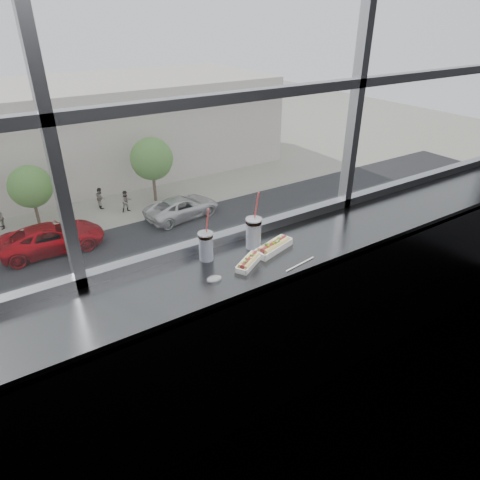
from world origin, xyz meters
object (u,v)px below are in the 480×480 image
car_near_d (171,274)px  tree_right (152,159)px  soda_cup_right (254,232)px  hotdog_tray_left (249,262)px  car_near_c (33,319)px  car_far_b (51,234)px  car_far_c (182,204)px  pedestrian_c (100,196)px  tree_center (30,187)px  wrapper (214,279)px  loose_straw (300,264)px  pedestrian_d (126,199)px  soda_cup_left (206,245)px  hotdog_tray_right (274,246)px  car_near_e (275,241)px

car_near_d → tree_right: 12.94m
soda_cup_right → tree_right: 31.20m
hotdog_tray_left → car_near_c: 19.78m
car_near_c → car_far_b: (2.50, 8.00, 0.22)m
car_far_c → car_near_d: 9.23m
hotdog_tray_left → soda_cup_right: (0.14, 0.16, 0.09)m
hotdog_tray_left → pedestrian_c: 31.93m
car_near_d → tree_center: size_ratio=1.29×
wrapper → pedestrian_c: size_ratio=0.05×
loose_straw → tree_center: loose_straw is taller
tree_right → pedestrian_d: bearing=-162.4°
tree_center → tree_right: (8.69, -0.00, 0.42)m
soda_cup_left → car_near_c: 19.65m
soda_cup_left → car_near_d: soda_cup_left is taller
car_near_c → car_near_d: car_near_d is taller
hotdog_tray_right → tree_right: bearing=54.3°
hotdog_tray_left → hotdog_tray_right: hotdog_tray_right is taller
hotdog_tray_right → tree_right: hotdog_tray_right is taller
soda_cup_right → car_far_b: (1.61, 24.17, -11.00)m
pedestrian_d → tree_center: tree_center is taller
soda_cup_right → pedestrian_d: 30.48m
hotdog_tray_right → car_near_e: bearing=35.6°
hotdog_tray_right → soda_cup_left: 0.43m
soda_cup_left → soda_cup_right: (0.32, -0.03, 0.01)m
soda_cup_right → loose_straw: 0.36m
soda_cup_left → pedestrian_d: 30.53m
car_near_e → tree_center: size_ratio=1.25×
soda_cup_left → loose_straw: bearing=-39.6°
soda_cup_left → tree_center: bearing=86.3°
car_far_c → soda_cup_right: bearing=149.3°
hotdog_tray_left → wrapper: 0.26m
wrapper → car_near_d: (6.39, 16.36, -11.09)m
loose_straw → hotdog_tray_right: bearing=88.6°
car_near_e → tree_right: bearing=14.1°
hotdog_tray_left → hotdog_tray_right: size_ratio=0.78×
car_near_c → pedestrian_c: pedestrian_c is taller
hotdog_tray_left → car_near_c: (-0.75, 16.33, -11.13)m
car_near_e → pedestrian_c: 14.62m
car_near_d → tree_center: 12.98m
soda_cup_right → pedestrian_c: size_ratio=0.20×
car_far_b → tree_right: tree_right is taller
soda_cup_left → tree_center: soda_cup_left is taller
tree_right → tree_center: bearing=180.0°
hotdog_tray_left → car_far_b: size_ratio=0.03×
car_near_e → tree_center: bearing=44.8°
loose_straw → tree_center: bearing=78.8°
pedestrian_d → hotdog_tray_left: bearing=-105.6°
hotdog_tray_left → car_near_e: size_ratio=0.04×
car_near_e → pedestrian_c: (-6.80, 12.94, 0.01)m
car_near_e → pedestrian_d: size_ratio=2.81×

